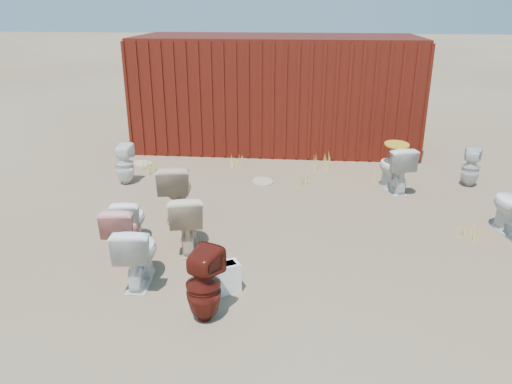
# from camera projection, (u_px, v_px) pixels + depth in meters

# --- Properties ---
(ground) EXTENTS (100.00, 100.00, 0.00)m
(ground) POSITION_uv_depth(u_px,v_px,m) (252.00, 246.00, 6.69)
(ground) COLOR brown
(ground) RESTS_ON ground
(shipping_container) EXTENTS (6.00, 2.40, 2.40)m
(shipping_container) POSITION_uv_depth(u_px,v_px,m) (276.00, 92.00, 11.10)
(shipping_container) COLOR #4E110D
(shipping_container) RESTS_ON ground
(toilet_front_a) EXTENTS (0.44, 0.69, 0.67)m
(toilet_front_a) POSITION_uv_depth(u_px,v_px,m) (130.00, 220.00, 6.66)
(toilet_front_a) COLOR white
(toilet_front_a) RESTS_ON ground
(toilet_front_pink) EXTENTS (0.47, 0.74, 0.72)m
(toilet_front_pink) POSITION_uv_depth(u_px,v_px,m) (123.00, 230.00, 6.31)
(toilet_front_pink) COLOR pink
(toilet_front_pink) RESTS_ON ground
(toilet_front_c) EXTENTS (0.48, 0.77, 0.75)m
(toilet_front_c) POSITION_uv_depth(u_px,v_px,m) (138.00, 253.00, 5.70)
(toilet_front_c) COLOR white
(toilet_front_c) RESTS_ON ground
(toilet_front_maroon) EXTENTS (0.47, 0.47, 0.79)m
(toilet_front_maroon) POSITION_uv_depth(u_px,v_px,m) (204.00, 285.00, 5.02)
(toilet_front_maroon) COLOR #56150E
(toilet_front_maroon) RESTS_ON ground
(toilet_back_a) EXTENTS (0.34, 0.34, 0.73)m
(toilet_back_a) POSITION_uv_depth(u_px,v_px,m) (124.00, 164.00, 8.88)
(toilet_back_a) COLOR white
(toilet_back_a) RESTS_ON ground
(toilet_back_beige_left) EXTENTS (0.59, 0.89, 0.85)m
(toilet_back_beige_left) POSITION_uv_depth(u_px,v_px,m) (176.00, 190.00, 7.49)
(toilet_back_beige_left) COLOR tan
(toilet_back_beige_left) RESTS_ON ground
(toilet_back_beige_right) EXTENTS (0.59, 0.85, 0.80)m
(toilet_back_beige_right) POSITION_uv_depth(u_px,v_px,m) (187.00, 221.00, 6.50)
(toilet_back_beige_right) COLOR beige
(toilet_back_beige_right) RESTS_ON ground
(toilet_back_yellowlid) EXTENTS (0.66, 0.89, 0.81)m
(toilet_back_yellowlid) POSITION_uv_depth(u_px,v_px,m) (394.00, 168.00, 8.54)
(toilet_back_yellowlid) COLOR white
(toilet_back_yellowlid) RESTS_ON ground
(toilet_back_e) EXTENTS (0.40, 0.40, 0.68)m
(toilet_back_e) POSITION_uv_depth(u_px,v_px,m) (471.00, 168.00, 8.77)
(toilet_back_e) COLOR silver
(toilet_back_e) RESTS_ON ground
(yellow_lid) EXTENTS (0.41, 0.51, 0.02)m
(yellow_lid) POSITION_uv_depth(u_px,v_px,m) (397.00, 144.00, 8.40)
(yellow_lid) COLOR gold
(yellow_lid) RESTS_ON toilet_back_yellowlid
(loose_tank) EXTENTS (0.53, 0.42, 0.35)m
(loose_tank) POSITION_uv_depth(u_px,v_px,m) (217.00, 279.00, 5.55)
(loose_tank) COLOR white
(loose_tank) RESTS_ON ground
(loose_lid_near) EXTENTS (0.47, 0.56, 0.02)m
(loose_lid_near) POSITION_uv_depth(u_px,v_px,m) (263.00, 182.00, 9.07)
(loose_lid_near) COLOR tan
(loose_lid_near) RESTS_ON ground
(loose_lid_far) EXTENTS (0.57, 0.59, 0.02)m
(loose_lid_far) POSITION_uv_depth(u_px,v_px,m) (143.00, 163.00, 10.09)
(loose_lid_far) COLOR #C8B291
(loose_lid_far) RESTS_ON ground
(weed_clump_a) EXTENTS (0.36, 0.36, 0.33)m
(weed_clump_a) POSITION_uv_depth(u_px,v_px,m) (149.00, 164.00, 9.58)
(weed_clump_a) COLOR #BABB4B
(weed_clump_a) RESTS_ON ground
(weed_clump_b) EXTENTS (0.32, 0.32, 0.32)m
(weed_clump_b) POSITION_uv_depth(u_px,v_px,m) (300.00, 178.00, 8.81)
(weed_clump_b) COLOR #BABB4B
(weed_clump_b) RESTS_ON ground
(weed_clump_c) EXTENTS (0.36, 0.36, 0.30)m
(weed_clump_c) POSITION_uv_depth(u_px,v_px,m) (382.00, 173.00, 9.07)
(weed_clump_c) COLOR #BABB4B
(weed_clump_c) RESTS_ON ground
(weed_clump_d) EXTENTS (0.30, 0.30, 0.25)m
(weed_clump_d) POSITION_uv_depth(u_px,v_px,m) (236.00, 159.00, 9.97)
(weed_clump_d) COLOR #BABB4B
(weed_clump_d) RESTS_ON ground
(weed_clump_e) EXTENTS (0.34, 0.34, 0.33)m
(weed_clump_e) POSITION_uv_depth(u_px,v_px,m) (323.00, 160.00, 9.79)
(weed_clump_e) COLOR #BABB4B
(weed_clump_e) RESTS_ON ground
(weed_clump_f) EXTENTS (0.28, 0.28, 0.26)m
(weed_clump_f) POSITION_uv_depth(u_px,v_px,m) (471.00, 230.00, 6.86)
(weed_clump_f) COLOR #BABB4B
(weed_clump_f) RESTS_ON ground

